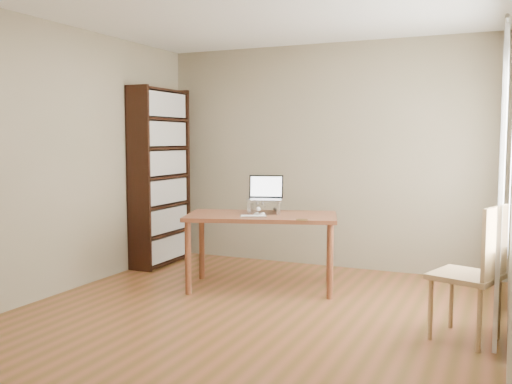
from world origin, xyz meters
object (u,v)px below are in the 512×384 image
Objects in this scene: bookshelf at (160,177)px; chair at (477,268)px; cat at (266,207)px; laptop at (267,194)px; keyboard at (253,216)px; desk at (262,223)px.

chair is at bearing -19.72° from bookshelf.
bookshelf is at bearing 157.28° from cat.
bookshelf is at bearing 147.92° from laptop.
bookshelf is 1.78m from keyboard.
keyboard is 0.34m from cat.
cat is at bearing 74.86° from desk.
bookshelf is 1.29× the size of desk.
chair reaches higher than desk.
laptop is (1.56, -0.42, -0.11)m from bookshelf.
keyboard is 2.12m from chair.
desk is at bearing 68.81° from keyboard.
keyboard is 0.27× the size of chair.
desk is 4.01× the size of laptop.
chair is (2.06, -0.74, -0.10)m from desk.
desk is 5.88× the size of keyboard.
keyboard is at bearing -104.48° from desk.
laptop reaches higher than cat.
cat is at bearing -16.03° from bookshelf.
keyboard is 0.58× the size of cat.
laptop is 0.41m from keyboard.
chair is at bearing -40.33° from laptop.
cat is at bearing 68.59° from keyboard.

